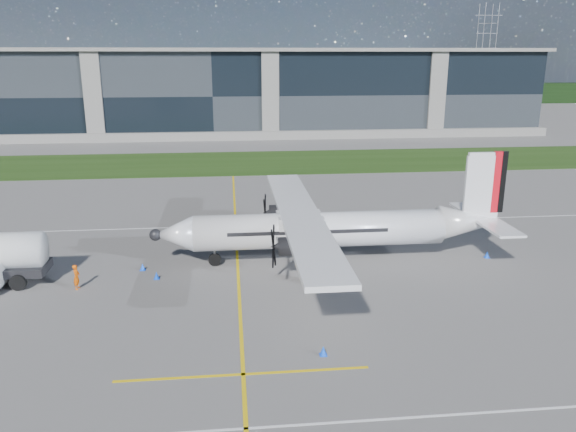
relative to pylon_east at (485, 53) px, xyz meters
The scene contains 13 objects.
ground 139.82m from the pylon_east, 127.69° to the right, with size 400.00×400.00×0.00m, color slate.
grass_strip 133.62m from the pylon_east, 129.81° to the right, with size 400.00×18.00×0.04m, color #1E3B10.
terminal_building 110.37m from the pylon_east, 140.53° to the right, with size 120.00×20.00×15.00m, color black.
tree_line 86.42m from the pylon_east, behind, with size 400.00×6.00×6.00m, color black.
pylon_east is the anchor object (origin of this frame).
yellow_taxiway_centerline 162.94m from the pylon_east, 120.36° to the right, with size 0.20×70.00×0.01m, color yellow.
turboprop_aircraft 160.69m from the pylon_east, 117.98° to the right, with size 25.25×26.19×7.86m, color white, non-canonical shape.
ground_crew_person 172.31m from the pylon_east, 122.51° to the right, with size 0.76×0.55×1.88m, color #F25907.
safety_cone_stbdwing 149.81m from the pylon_east, 121.06° to the right, with size 0.36×0.36×0.50m, color #0E4FF8.
safety_cone_fwd 167.98m from the pylon_east, 121.97° to the right, with size 0.36×0.36×0.50m, color #0E4FF8.
safety_cone_portwing 173.82m from the pylon_east, 116.76° to the right, with size 0.36×0.36×0.50m, color #0E4FF8.
safety_cone_tail 156.33m from the pylon_east, 114.12° to the right, with size 0.36×0.36×0.50m, color #0E4FF8.
safety_cone_nose_port 168.83m from the pylon_east, 121.33° to the right, with size 0.36×0.36×0.50m, color #0E4FF8.
Camera 1 is at (2.67, -29.36, 14.46)m, focal length 35.00 mm.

